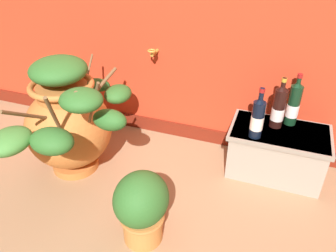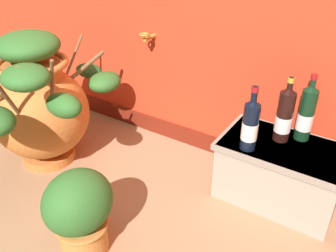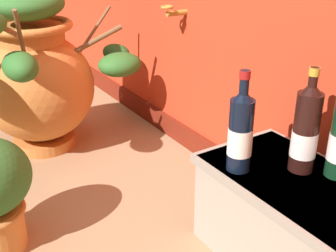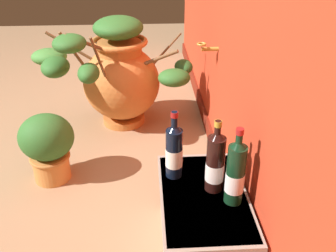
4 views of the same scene
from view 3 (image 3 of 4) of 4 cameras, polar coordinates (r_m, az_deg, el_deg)
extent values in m
cube|color=maroon|center=(1.98, 6.34, -3.93)|extent=(4.40, 0.02, 0.11)
cylinder|color=#B28433|center=(1.96, 1.15, 14.73)|extent=(0.02, 0.10, 0.02)
torus|color=#B28433|center=(1.92, -0.13, 15.47)|extent=(0.06, 0.06, 0.01)
cylinder|color=#C17033|center=(2.26, -15.98, -1.83)|extent=(0.30, 0.30, 0.05)
ellipsoid|color=#C17033|center=(2.15, -16.86, 4.97)|extent=(0.53, 0.53, 0.52)
cylinder|color=#C17033|center=(2.09, -17.66, 11.07)|extent=(0.30, 0.30, 0.11)
torus|color=#C17033|center=(2.08, -17.86, 12.54)|extent=(0.38, 0.38, 0.04)
cylinder|color=brown|center=(2.21, -10.06, 11.94)|extent=(0.03, 0.23, 0.25)
ellipsoid|color=#235623|center=(2.31, -6.88, 9.60)|extent=(0.19, 0.13, 0.09)
cylinder|color=brown|center=(2.06, -9.67, 11.06)|extent=(0.09, 0.26, 0.15)
ellipsoid|color=#2D6628|center=(2.09, -6.39, 8.10)|extent=(0.18, 0.21, 0.11)
cylinder|color=brown|center=(1.79, -18.75, 10.21)|extent=(0.14, 0.07, 0.29)
ellipsoid|color=#2D6628|center=(1.68, -18.99, 7.46)|extent=(0.19, 0.13, 0.11)
ellipsoid|color=#2D6628|center=(2.06, -18.22, 15.15)|extent=(0.33, 0.33, 0.14)
cube|color=#9E9384|center=(1.44, 16.16, -12.19)|extent=(0.57, 0.34, 0.32)
cube|color=gray|center=(1.36, 16.89, -7.24)|extent=(0.60, 0.36, 0.03)
cylinder|color=black|center=(1.31, 9.55, -1.25)|extent=(0.07, 0.07, 0.23)
cone|color=black|center=(1.26, 9.95, 3.97)|extent=(0.07, 0.07, 0.04)
cylinder|color=black|center=(1.24, 10.06, 5.32)|extent=(0.03, 0.03, 0.09)
cylinder|color=maroon|center=(1.23, 10.17, 6.73)|extent=(0.03, 0.03, 0.02)
cylinder|color=white|center=(1.31, 9.49, -1.99)|extent=(0.08, 0.08, 0.09)
cylinder|color=black|center=(1.34, 17.72, -0.86)|extent=(0.08, 0.08, 0.25)
cone|color=black|center=(1.29, 18.51, 4.68)|extent=(0.08, 0.08, 0.04)
cylinder|color=black|center=(1.29, 18.66, 5.73)|extent=(0.03, 0.03, 0.08)
cylinder|color=#B7932D|center=(1.28, 18.82, 6.85)|extent=(0.03, 0.03, 0.02)
cylinder|color=silver|center=(1.36, 17.53, -2.22)|extent=(0.08, 0.08, 0.08)
camera|label=1|loc=(1.28, -91.47, 21.10)|focal=35.42mm
camera|label=2|loc=(0.77, -98.20, 20.51)|focal=38.81mm
camera|label=4|loc=(0.92, 102.56, 17.97)|focal=40.38mm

